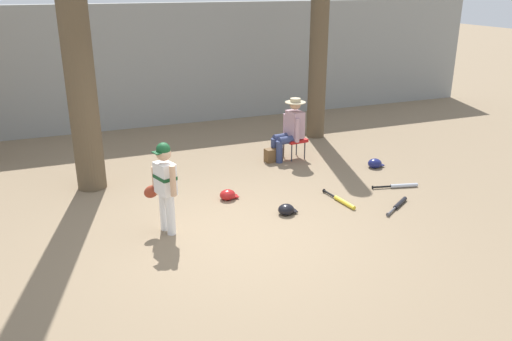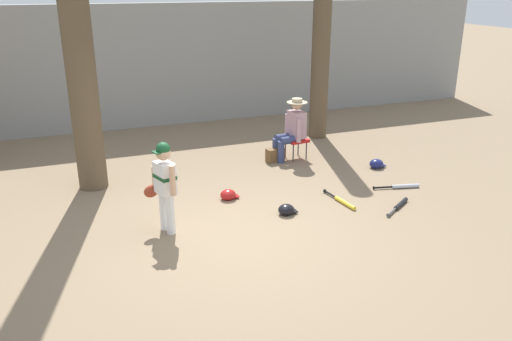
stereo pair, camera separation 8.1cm
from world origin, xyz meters
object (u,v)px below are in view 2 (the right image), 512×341
Objects in this scene: tree_near_player at (78,42)px; tree_behind_spectator at (321,52)px; folding_stool at (296,140)px; handbag_beside_stool at (275,155)px; batting_helmet_red at (228,195)px; seated_spectator at (292,127)px; bat_yellow_trainer at (343,202)px; batting_helmet_navy at (377,164)px; bat_aluminum_silver at (402,186)px; batting_helmet_black at (286,210)px; young_ballplayer at (164,182)px; bat_black_composite at (400,205)px.

tree_near_player is 1.26× the size of tree_behind_spectator.
folding_stool is 0.52m from handbag_beside_stool.
batting_helmet_red is (-1.89, -1.48, -0.29)m from folding_stool.
batting_helmet_red is at bearing -142.01° from folding_stool.
tree_near_player is 4.69× the size of seated_spectator.
handbag_beside_stool is (-0.36, -0.02, -0.51)m from seated_spectator.
bat_yellow_trainer is 2.59× the size of batting_helmet_navy.
batting_helmet_black reaches higher than bat_aluminum_silver.
young_ballplayer is at bearing -177.84° from bat_aluminum_silver.
batting_helmet_black is (-1.26, -2.34, -0.29)m from folding_stool.
seated_spectator is 1.48× the size of bat_yellow_trainer.
young_ballplayer reaches higher than bat_black_composite.
batting_helmet_navy is (1.17, -1.07, -0.29)m from folding_stool.
batting_helmet_navy is at bearing -42.31° from folding_stool.
tree_near_player is 5.18m from tree_behind_spectator.
batting_helmet_black is (-1.75, 0.39, 0.04)m from bat_black_composite.
bat_aluminum_silver is 2.65× the size of batting_helmet_red.
batting_helmet_navy is 1.04× the size of batting_helmet_red.
bat_aluminum_silver is at bearing -54.78° from handbag_beside_stool.
bat_yellow_trainer is (-0.76, 0.44, -0.00)m from bat_black_composite.
folding_stool is at bearing 83.48° from bat_yellow_trainer.
batting_helmet_navy is (4.22, 1.18, -0.67)m from young_ballplayer.
bat_black_composite is (0.59, -2.72, -0.61)m from seated_spectator.
tree_behind_spectator is 14.80× the size of batting_helmet_red.
folding_stool is 0.37× the size of seated_spectator.
tree_behind_spectator is 13.11× the size of handbag_beside_stool.
folding_stool is 0.54× the size of bat_yellow_trainer.
tree_behind_spectator is 14.23× the size of batting_helmet_navy.
tree_near_player is 3.34m from batting_helmet_red.
folding_stool reaches higher than bat_aluminum_silver.
batting_helmet_red is at bearing 152.31° from bat_black_composite.
tree_behind_spectator reaches higher than batting_helmet_black.
batting_helmet_red is at bearing -34.29° from tree_near_player.
folding_stool reaches higher than batting_helmet_red.
handbag_beside_stool is 1.13× the size of batting_helmet_red.
bat_aluminum_silver is (-0.11, -3.31, -1.85)m from tree_behind_spectator.
young_ballplayer is (-4.16, -3.46, -1.14)m from tree_behind_spectator.
seated_spectator is 4.07× the size of batting_helmet_black.
handbag_beside_stool reaches higher than bat_yellow_trainer.
young_ballplayer is at bearing -146.40° from batting_helmet_red.
seated_spectator is (-0.10, -0.01, 0.28)m from folding_stool.
folding_stool is at bearing 36.38° from young_ballplayer.
seated_spectator is 3.53× the size of handbag_beside_stool.
bat_black_composite is 1.80m from batting_helmet_navy.
tree_near_player is at bearing 158.03° from bat_aluminum_silver.
young_ballplayer is at bearing -142.85° from seated_spectator.
batting_helmet_black is at bearing -109.11° from handbag_beside_stool.
bat_yellow_trainer is 1.00m from batting_helmet_black.
seated_spectator reaches higher than bat_black_composite.
tree_behind_spectator is at bearing 41.83° from batting_helmet_red.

